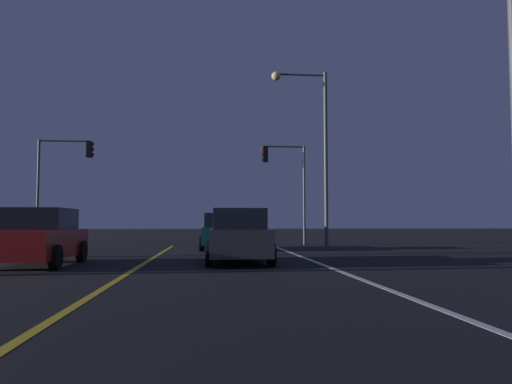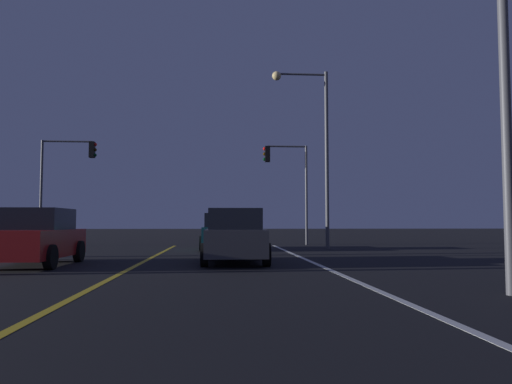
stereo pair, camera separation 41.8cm
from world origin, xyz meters
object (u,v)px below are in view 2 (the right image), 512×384
at_px(car_oncoming, 36,238).
at_px(street_lamp_right_far, 314,136).
at_px(traffic_light_near_right, 286,172).
at_px(car_ahead_far, 222,232).
at_px(street_lamp_right_near, 468,27).
at_px(car_lead_same_lane, 234,237).
at_px(traffic_light_near_left, 67,168).

xyz_separation_m(car_oncoming, street_lamp_right_far, (9.97, 8.13, 4.62)).
height_order(car_oncoming, traffic_light_near_right, traffic_light_near_right).
bearing_deg(street_lamp_right_far, car_ahead_far, -2.45).
bearing_deg(car_oncoming, traffic_light_near_right, 144.00).
relative_size(car_ahead_far, street_lamp_right_near, 0.58).
xyz_separation_m(car_lead_same_lane, street_lamp_right_near, (4.00, -7.26, 3.97)).
height_order(car_ahead_far, traffic_light_near_right, traffic_light_near_right).
relative_size(car_oncoming, street_lamp_right_near, 0.58).
xyz_separation_m(car_lead_same_lane, street_lamp_right_far, (4.05, 7.65, 4.62)).
relative_size(traffic_light_near_right, traffic_light_near_left, 0.98).
relative_size(traffic_light_near_left, street_lamp_right_near, 0.78).
xyz_separation_m(car_ahead_far, car_oncoming, (-5.56, -8.32, 0.00)).
bearing_deg(car_ahead_far, car_oncoming, 146.27).
height_order(car_ahead_far, car_lead_same_lane, same).
xyz_separation_m(traffic_light_near_right, street_lamp_right_near, (0.69, -19.47, 0.62)).
xyz_separation_m(traffic_light_near_right, street_lamp_right_far, (0.74, -4.56, 1.28)).
height_order(car_ahead_far, car_oncoming, same).
bearing_deg(car_ahead_far, street_lamp_right_far, -92.45).
distance_m(street_lamp_right_near, street_lamp_right_far, 14.93).
bearing_deg(traffic_light_near_right, car_lead_same_lane, 74.84).
height_order(car_oncoming, car_lead_same_lane, same).
relative_size(traffic_light_near_right, street_lamp_right_far, 0.66).
distance_m(car_ahead_far, traffic_light_near_right, 6.61).
bearing_deg(car_oncoming, traffic_light_near_left, -166.67).
bearing_deg(traffic_light_near_right, traffic_light_near_left, 0.00).
bearing_deg(car_oncoming, street_lamp_right_near, 55.63).
height_order(car_lead_same_lane, street_lamp_right_far, street_lamp_right_far).
relative_size(car_lead_same_lane, street_lamp_right_far, 0.50).
relative_size(car_ahead_far, traffic_light_near_left, 0.74).
distance_m(car_ahead_far, car_oncoming, 10.01).
xyz_separation_m(traffic_light_near_left, street_lamp_right_far, (12.97, -4.56, 1.15)).
bearing_deg(car_ahead_far, street_lamp_right_near, -163.91).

